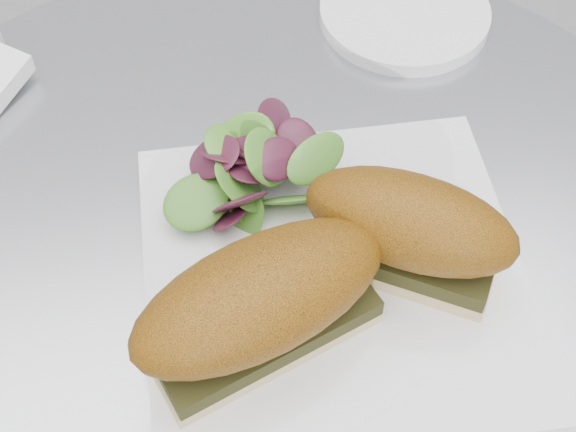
% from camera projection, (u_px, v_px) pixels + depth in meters
% --- Properties ---
extents(table, '(0.70, 0.70, 0.73)m').
position_uv_depth(table, '(280.00, 395.00, 0.77)').
color(table, '#A1A2A8').
rests_on(table, ground).
extents(plate, '(0.26, 0.26, 0.02)m').
position_uv_depth(plate, '(334.00, 278.00, 0.55)').
color(plate, white).
rests_on(plate, table).
extents(sandwich_left, '(0.18, 0.13, 0.08)m').
position_uv_depth(sandwich_left, '(260.00, 303.00, 0.48)').
color(sandwich_left, tan).
rests_on(sandwich_left, plate).
extents(sandwich_right, '(0.15, 0.12, 0.08)m').
position_uv_depth(sandwich_right, '(409.00, 229.00, 0.51)').
color(sandwich_right, tan).
rests_on(sandwich_right, plate).
extents(salad, '(0.11, 0.11, 0.05)m').
position_uv_depth(salad, '(250.00, 171.00, 0.56)').
color(salad, '#4D8B2D').
rests_on(salad, plate).
extents(saucer, '(0.15, 0.15, 0.01)m').
position_uv_depth(saucer, '(404.00, 13.00, 0.72)').
color(saucer, white).
rests_on(saucer, table).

